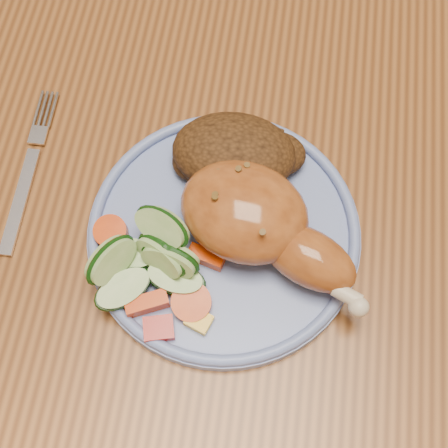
{
  "coord_description": "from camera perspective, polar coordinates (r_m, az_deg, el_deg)",
  "views": [
    {
      "loc": [
        -0.02,
        -0.3,
        1.27
      ],
      "look_at": [
        -0.05,
        -0.09,
        0.78
      ],
      "focal_mm": 50.0,
      "sensor_mm": 36.0,
      "label": 1
    }
  ],
  "objects": [
    {
      "name": "rice_pilaf",
      "position": [
        0.56,
        1.16,
        6.43
      ],
      "size": [
        0.12,
        0.08,
        0.05
      ],
      "color": "#472911",
      "rests_on": "plate"
    },
    {
      "name": "plate_rim",
      "position": [
        0.54,
        0.0,
        -0.43
      ],
      "size": [
        0.24,
        0.24,
        0.01
      ],
      "primitive_type": "torus",
      "color": "#6D82C7",
      "rests_on": "plate"
    },
    {
      "name": "ground",
      "position": [
        1.3,
        2.72,
        -10.76
      ],
      "size": [
        4.0,
        4.0,
        0.0
      ],
      "primitive_type": "plane",
      "color": "brown",
      "rests_on": "ground"
    },
    {
      "name": "dining_table",
      "position": [
        0.67,
        5.2,
        2.34
      ],
      "size": [
        0.9,
        1.4,
        0.75
      ],
      "color": "brown",
      "rests_on": "ground"
    },
    {
      "name": "fork",
      "position": [
        0.61,
        -17.57,
        4.22
      ],
      "size": [
        0.02,
        0.15,
        0.0
      ],
      "color": "silver",
      "rests_on": "dining_table"
    },
    {
      "name": "plate",
      "position": [
        0.55,
        0.0,
        -0.88
      ],
      "size": [
        0.24,
        0.24,
        0.01
      ],
      "primitive_type": "cylinder",
      "color": "#6D82C7",
      "rests_on": "dining_table"
    },
    {
      "name": "chicken_leg",
      "position": [
        0.52,
        3.28,
        0.12
      ],
      "size": [
        0.18,
        0.14,
        0.06
      ],
      "color": "#B05C24",
      "rests_on": "plate"
    },
    {
      "name": "vegetable_pile",
      "position": [
        0.52,
        -6.78,
        -3.64
      ],
      "size": [
        0.12,
        0.12,
        0.06
      ],
      "color": "#A50A05",
      "rests_on": "plate"
    }
  ]
}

